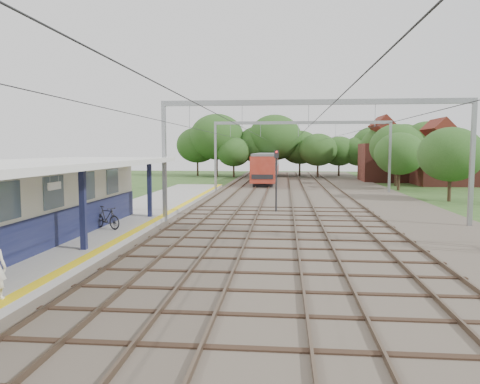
{
  "coord_description": "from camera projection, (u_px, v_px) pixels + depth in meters",
  "views": [
    {
      "loc": [
        1.91,
        -11.38,
        4.26
      ],
      "look_at": [
        -0.86,
        17.53,
        1.6
      ],
      "focal_mm": 35.0,
      "sensor_mm": 36.0,
      "label": 1
    }
  ],
  "objects": [
    {
      "name": "platform",
      "position": [
        117.0,
        222.0,
        26.42
      ],
      "size": [
        5.0,
        52.0,
        0.35
      ],
      "primitive_type": "cube",
      "color": "gray",
      "rests_on": "ground"
    },
    {
      "name": "signal_post",
      "position": [
        276.0,
        174.0,
        31.13
      ],
      "size": [
        0.32,
        0.28,
        4.2
      ],
      "rotation": [
        0.0,
        0.0,
        0.21
      ],
      "color": "black",
      "rests_on": "ground"
    },
    {
      "name": "station_building",
      "position": [
        24.0,
        203.0,
        19.44
      ],
      "size": [
        3.41,
        18.0,
        3.4
      ],
      "color": "beige",
      "rests_on": "platform"
    },
    {
      "name": "catenary_system",
      "position": [
        304.0,
        133.0,
        36.08
      ],
      "size": [
        17.22,
        88.0,
        7.0
      ],
      "color": "gray",
      "rests_on": "ground"
    },
    {
      "name": "tree_band",
      "position": [
        298.0,
        145.0,
        67.66
      ],
      "size": [
        31.72,
        30.88,
        8.82
      ],
      "color": "#382619",
      "rests_on": "ground"
    },
    {
      "name": "yellow_stripe",
      "position": [
        156.0,
        219.0,
        26.19
      ],
      "size": [
        0.45,
        52.0,
        0.01
      ],
      "primitive_type": "cube",
      "color": "yellow",
      "rests_on": "platform"
    },
    {
      "name": "ground",
      "position": [
        208.0,
        318.0,
        11.85
      ],
      "size": [
        160.0,
        160.0,
        0.0
      ],
      "primitive_type": "plane",
      "color": "#2D4C1E",
      "rests_on": "ground"
    },
    {
      "name": "bicycle",
      "position": [
        106.0,
        218.0,
        22.98
      ],
      "size": [
        1.89,
        1.35,
        1.12
      ],
      "primitive_type": "imported",
      "rotation": [
        0.0,
        0.0,
        1.07
      ],
      "color": "black",
      "rests_on": "platform"
    },
    {
      "name": "house_near",
      "position": [
        447.0,
        160.0,
        55.18
      ],
      "size": [
        7.0,
        6.12,
        7.89
      ],
      "color": "brown",
      "rests_on": "ground"
    },
    {
      "name": "house_far",
      "position": [
        392.0,
        157.0,
        61.58
      ],
      "size": [
        8.0,
        6.12,
        8.66
      ],
      "color": "brown",
      "rests_on": "ground"
    },
    {
      "name": "ballast_bed",
      "position": [
        308.0,
        197.0,
        41.2
      ],
      "size": [
        18.0,
        90.0,
        0.1
      ],
      "primitive_type": "cube",
      "color": "#473D33",
      "rests_on": "ground"
    },
    {
      "name": "canopy",
      "position": [
        35.0,
        165.0,
        18.2
      ],
      "size": [
        6.4,
        20.0,
        3.44
      ],
      "color": "#121639",
      "rests_on": "platform"
    },
    {
      "name": "rail_tracks",
      "position": [
        280.0,
        195.0,
        41.43
      ],
      "size": [
        11.8,
        88.0,
        0.15
      ],
      "color": "brown",
      "rests_on": "ballast_bed"
    },
    {
      "name": "train",
      "position": [
        268.0,
        165.0,
        67.37
      ],
      "size": [
        2.78,
        34.58,
        3.66
      ],
      "color": "black",
      "rests_on": "ballast_bed"
    }
  ]
}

